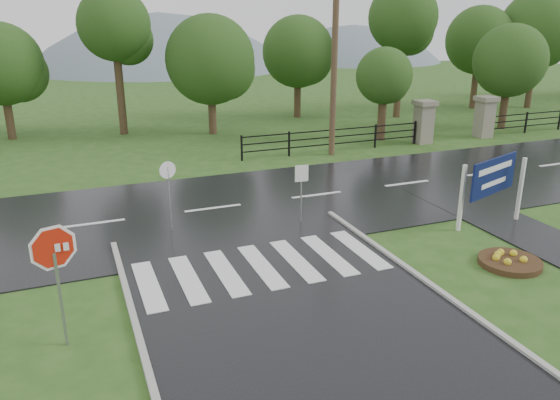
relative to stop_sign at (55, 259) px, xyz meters
name	(u,v)px	position (x,y,z in m)	size (l,w,h in m)	color
ground	(352,377)	(4.95, -3.12, -1.94)	(120.00, 120.00, 0.00)	#2A4F1A
main_road	(213,209)	(4.95, 6.88, -1.94)	(90.00, 8.00, 0.04)	black
walkway	(533,236)	(13.45, 0.88, -1.94)	(2.20, 11.00, 0.04)	black
crosswalk	(262,266)	(4.95, 1.88, -1.88)	(6.50, 2.80, 0.02)	silver
pillar_west	(424,121)	(17.95, 12.88, -0.76)	(1.00, 1.00, 2.24)	gray
pillar_east	(485,116)	(21.95, 12.88, -0.76)	(1.00, 1.00, 2.24)	gray
fence_west	(334,137)	(12.70, 12.88, -1.22)	(9.58, 0.08, 1.20)	black
hills	(136,186)	(8.45, 61.88, -17.48)	(102.00, 48.00, 48.00)	slate
treeline	(167,131)	(5.95, 20.88, -1.94)	(83.20, 5.20, 10.00)	#1E4114
stop_sign	(55,259)	(0.00, 0.00, 0.00)	(1.18, 0.41, 2.80)	#939399
estate_billboard	(493,180)	(12.81, 2.13, -0.40)	(2.49, 0.94, 2.24)	silver
flower_bed	(510,261)	(11.29, -0.44, -1.82)	(1.66, 1.66, 0.33)	#332111
reg_sign_small	(301,182)	(7.26, 4.50, -0.53)	(0.44, 0.08, 1.97)	#939399
reg_sign_round	(169,188)	(3.20, 5.32, -0.50)	(0.52, 0.16, 2.29)	#939399
utility_pole_east	(334,62)	(12.35, 12.38, 2.46)	(1.54, 0.30, 8.66)	#473523
entrance_tree_left	(384,76)	(16.34, 14.38, 1.44)	(2.96, 2.96, 4.90)	#3D2B1C
entrance_tree_right	(510,61)	(24.68, 14.38, 1.98)	(4.15, 4.15, 6.02)	#3D2B1C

